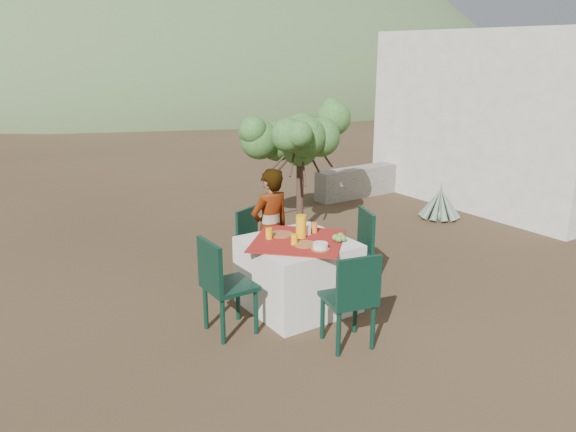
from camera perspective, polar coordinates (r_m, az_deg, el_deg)
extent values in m
plane|color=#332417|center=(6.35, 4.99, -8.49)|extent=(160.00, 160.00, 0.00)
cube|color=silver|center=(6.03, 1.02, -5.94)|extent=(1.02, 1.02, 0.75)
cube|color=maroon|center=(5.89, 1.04, -2.51)|extent=(1.30, 1.30, 0.01)
cylinder|color=black|center=(6.67, -2.72, -5.21)|extent=(0.04, 0.04, 0.41)
cylinder|color=black|center=(6.90, -1.15, -4.42)|extent=(0.04, 0.04, 0.41)
cylinder|color=black|center=(6.85, -4.82, -4.65)|extent=(0.04, 0.04, 0.41)
cylinder|color=black|center=(7.08, -3.21, -3.90)|extent=(0.04, 0.04, 0.41)
cube|color=black|center=(6.80, -3.00, -2.91)|extent=(0.50, 0.50, 0.04)
cube|color=black|center=(6.84, -4.20, -0.88)|extent=(0.37, 0.18, 0.41)
cylinder|color=black|center=(5.60, 6.84, -9.49)|extent=(0.05, 0.05, 0.46)
cylinder|color=black|center=(5.46, 3.52, -10.12)|extent=(0.05, 0.05, 0.46)
cylinder|color=black|center=(5.33, 8.62, -11.01)|extent=(0.05, 0.05, 0.46)
cylinder|color=black|center=(5.18, 5.15, -11.73)|extent=(0.05, 0.05, 0.46)
cube|color=black|center=(5.29, 6.11, -8.33)|extent=(0.52, 0.52, 0.04)
cube|color=black|center=(5.03, 7.21, -6.63)|extent=(0.43, 0.14, 0.45)
cylinder|color=black|center=(5.54, -3.26, -9.60)|extent=(0.05, 0.05, 0.48)
cylinder|color=black|center=(5.83, -5.12, -8.26)|extent=(0.05, 0.05, 0.48)
cylinder|color=black|center=(5.38, -6.65, -10.51)|extent=(0.05, 0.05, 0.48)
cylinder|color=black|center=(5.68, -8.37, -9.07)|extent=(0.05, 0.05, 0.48)
cube|color=black|center=(5.50, -5.92, -7.08)|extent=(0.45, 0.45, 0.04)
cube|color=black|center=(5.32, -7.94, -5.01)|extent=(0.05, 0.45, 0.47)
cylinder|color=black|center=(6.64, 4.23, -5.12)|extent=(0.05, 0.05, 0.46)
cylinder|color=black|center=(6.33, 5.22, -6.25)|extent=(0.05, 0.05, 0.46)
cylinder|color=black|center=(6.75, 7.07, -4.83)|extent=(0.05, 0.05, 0.46)
cylinder|color=black|center=(6.45, 8.18, -5.92)|extent=(0.05, 0.05, 0.46)
cube|color=black|center=(6.46, 6.24, -3.61)|extent=(0.55, 0.55, 0.04)
cube|color=black|center=(6.44, 7.95, -1.38)|extent=(0.18, 0.42, 0.45)
imported|color=#8C6651|center=(6.44, -1.80, -1.30)|extent=(0.55, 0.39, 1.41)
cylinder|color=#442D22|center=(8.38, 1.23, 2.52)|extent=(0.11, 0.11, 1.29)
sphere|color=#2B561F|center=(8.25, 1.25, 6.88)|extent=(0.55, 0.55, 0.55)
sphere|color=#2B561F|center=(8.52, 4.09, 8.10)|extent=(0.52, 0.52, 0.52)
sphere|color=#2B561F|center=(8.06, -1.83, 7.31)|extent=(0.48, 0.48, 0.48)
sphere|color=#2B561F|center=(8.68, -0.17, 8.61)|extent=(0.50, 0.50, 0.50)
sphere|color=#2B561F|center=(7.90, 3.46, 6.75)|extent=(0.44, 0.44, 0.44)
sphere|color=slate|center=(9.59, 15.10, 0.04)|extent=(0.22, 0.22, 0.22)
cone|color=slate|center=(9.52, 15.23, 1.69)|extent=(0.12, 0.12, 0.64)
cone|color=slate|center=(9.62, 15.90, 1.34)|extent=(0.39, 0.19, 0.54)
cone|color=slate|center=(9.67, 15.48, 1.45)|extent=(0.38, 0.23, 0.55)
cone|color=slate|center=(9.67, 14.96, 1.49)|extent=(0.27, 0.36, 0.56)
cone|color=slate|center=(9.62, 14.52, 1.45)|extent=(0.14, 0.39, 0.54)
cone|color=slate|center=(9.54, 14.33, 1.33)|extent=(0.30, 0.34, 0.56)
cone|color=slate|center=(9.45, 14.48, 1.19)|extent=(0.39, 0.19, 0.54)
cone|color=slate|center=(9.40, 14.90, 1.08)|extent=(0.38, 0.23, 0.55)
cone|color=slate|center=(9.40, 15.44, 1.03)|extent=(0.27, 0.36, 0.56)
cone|color=slate|center=(9.45, 15.88, 1.08)|extent=(0.14, 0.39, 0.54)
cone|color=slate|center=(9.53, 16.05, 1.19)|extent=(0.30, 0.34, 0.56)
cube|color=silver|center=(11.21, 22.38, 9.32)|extent=(3.20, 4.20, 3.00)
cube|color=gray|center=(10.95, 8.75, 3.70)|extent=(2.60, 0.35, 0.55)
ellipsoid|color=#35502D|center=(43.46, -12.80, 12.68)|extent=(48.00, 48.00, 20.00)
ellipsoid|color=gray|center=(59.61, -1.59, 14.03)|extent=(36.00, 36.00, 14.00)
cylinder|color=brown|center=(6.05, -0.72, -1.86)|extent=(0.26, 0.26, 0.01)
cylinder|color=brown|center=(5.74, 1.74, -2.89)|extent=(0.24, 0.24, 0.01)
cylinder|color=#FBAD0F|center=(5.91, -1.95, -1.79)|extent=(0.07, 0.07, 0.12)
cylinder|color=#FBAD0F|center=(5.74, 0.63, -2.38)|extent=(0.07, 0.07, 0.11)
cylinder|color=#FBAD0F|center=(5.93, 1.33, -1.07)|extent=(0.11, 0.11, 0.24)
cylinder|color=brown|center=(5.62, 3.30, -3.35)|extent=(0.19, 0.19, 0.01)
cylinder|color=white|center=(5.61, 3.30, -3.02)|extent=(0.15, 0.15, 0.06)
cylinder|color=orange|center=(6.12, 2.68, -1.20)|extent=(0.07, 0.07, 0.11)
cylinder|color=orange|center=(6.19, 2.59, -1.08)|extent=(0.06, 0.06, 0.09)
cube|color=white|center=(6.03, 1.92, -1.51)|extent=(0.08, 0.05, 0.10)
sphere|color=#558F34|center=(5.87, 4.84, -2.20)|extent=(0.07, 0.07, 0.07)
sphere|color=#558F34|center=(5.92, 5.34, -2.04)|extent=(0.07, 0.07, 0.07)
sphere|color=#558F34|center=(5.86, 5.57, -2.24)|extent=(0.07, 0.07, 0.07)
sphere|color=#558F34|center=(5.83, 5.17, -2.34)|extent=(0.07, 0.07, 0.07)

